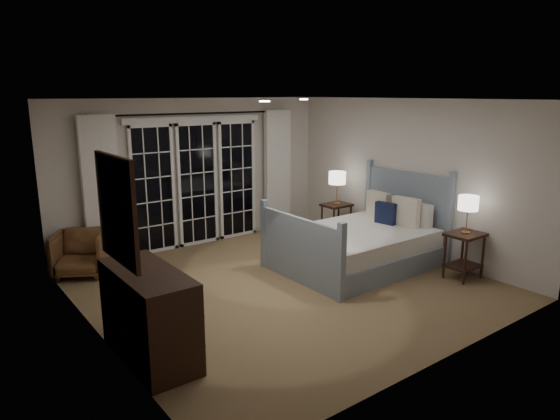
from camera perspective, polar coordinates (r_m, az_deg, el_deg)
floor at (r=6.94m, az=0.54°, el=-8.58°), size 5.00×5.00×0.00m
ceiling at (r=6.45m, az=0.59°, el=12.52°), size 5.00×5.00×0.00m
wall_left at (r=5.47m, az=-20.70°, el=-1.73°), size 0.02×5.00×2.50m
wall_right at (r=8.32m, az=14.38°, el=3.62°), size 0.02×5.00×2.50m
wall_back at (r=8.67m, az=-9.58°, el=4.23°), size 5.00×0.02×2.50m
wall_front at (r=4.90m, az=18.68°, el=-3.26°), size 5.00×0.02×2.50m
french_doors at (r=8.66m, az=-9.41°, el=3.15°), size 2.50×0.04×2.20m
curtain_rod at (r=8.48m, az=-9.52°, el=10.83°), size 3.50×0.03×0.03m
curtain_left at (r=7.96m, az=-19.72°, el=2.10°), size 0.55×0.10×2.25m
curtain_right at (r=9.45m, az=-0.29°, el=4.54°), size 0.55×0.10×2.25m
downlight_a at (r=7.41m, az=2.72°, el=12.52°), size 0.12×0.12×0.01m
downlight_b at (r=5.77m, az=-1.77°, el=12.32°), size 0.12×0.12×0.01m
bed at (r=7.71m, az=9.07°, el=-3.86°), size 2.30×1.66×1.35m
nightstand_left at (r=7.52m, az=20.32°, el=-4.15°), size 0.51×0.41×0.67m
nightstand_right at (r=9.05m, az=6.45°, el=-0.65°), size 0.49×0.39×0.64m
lamp_left at (r=7.37m, az=20.72°, el=0.68°), size 0.28×0.28×0.53m
lamp_right at (r=8.91m, az=6.56°, el=3.63°), size 0.30×0.30×0.58m
armchair at (r=7.77m, az=-21.78°, el=-4.59°), size 0.97×0.98×0.65m
dresser at (r=5.17m, az=-14.73°, el=-11.49°), size 0.55×1.29×0.91m
mirror at (r=4.75m, az=-18.13°, el=0.01°), size 0.05×0.85×1.00m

